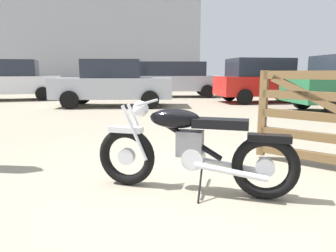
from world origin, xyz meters
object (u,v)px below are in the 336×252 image
Objects in this scene: vintage_motorcycle at (190,149)px; dark_sedan_left at (173,78)px; white_estate_far at (113,83)px; pale_sedan_back at (263,80)px; silver_sedan_mid at (13,79)px.

dark_sedan_left is (2.81, 12.10, 0.49)m from vintage_motorcycle.
vintage_motorcycle is at bearing -76.65° from white_estate_far.
white_estate_far is 4.96m from dark_sedan_left.
white_estate_far is at bearing -175.49° from pale_sedan_back.
silver_sedan_mid reaches higher than white_estate_far.
vintage_motorcycle is at bearing -120.73° from pale_sedan_back.
vintage_motorcycle is 0.47× the size of silver_sedan_mid.
pale_sedan_back is at bearing -95.62° from vintage_motorcycle.
pale_sedan_back reaches higher than vintage_motorcycle.
dark_sedan_left is (7.44, 0.10, 0.02)m from silver_sedan_mid.
white_estate_far is (-0.37, 8.31, 0.38)m from vintage_motorcycle.
pale_sedan_back is 1.00× the size of silver_sedan_mid.
white_estate_far is at bearing -118.63° from dark_sedan_left.
silver_sedan_mid is 0.81× the size of dark_sedan_left.
white_estate_far reaches higher than vintage_motorcycle.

